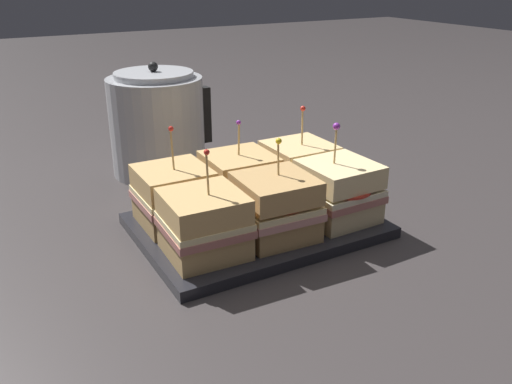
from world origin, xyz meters
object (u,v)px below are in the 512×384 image
at_px(serving_platter, 256,225).
at_px(sandwich_front_center, 277,207).
at_px(sandwich_front_right, 338,191).
at_px(sandwich_back_left, 174,196).
at_px(sandwich_front_left, 204,224).
at_px(sandwich_back_center, 241,182).
at_px(kettle_steel, 158,124).
at_px(sandwich_back_right, 299,170).

xyz_separation_m(serving_platter, sandwich_front_center, (0.00, -0.06, 0.06)).
bearing_deg(sandwich_front_right, serving_platter, 154.49).
bearing_deg(sandwich_back_left, sandwich_front_left, -90.10).
bearing_deg(serving_platter, sandwich_back_center, 87.69).
xyz_separation_m(serving_platter, sandwich_back_left, (-0.12, 0.06, 0.06)).
relative_size(sandwich_front_right, kettle_steel, 0.71).
xyz_separation_m(sandwich_front_center, sandwich_front_right, (0.12, 0.00, 0.00)).
height_order(sandwich_back_center, sandwich_back_right, sandwich_back_right).
height_order(sandwich_front_right, sandwich_back_left, sandwich_front_right).
height_order(sandwich_front_center, sandwich_back_left, sandwich_back_left).
bearing_deg(sandwich_front_left, sandwich_back_left, 89.90).
height_order(sandwich_front_right, sandwich_back_center, sandwich_front_right).
xyz_separation_m(serving_platter, sandwich_back_right, (0.12, 0.06, 0.06)).
distance_m(sandwich_front_left, sandwich_back_left, 0.12).
bearing_deg(sandwich_front_right, sandwich_back_right, 90.19).
bearing_deg(sandwich_back_left, sandwich_front_right, -26.43).
relative_size(serving_platter, sandwich_back_right, 2.28).
height_order(sandwich_front_left, sandwich_front_right, sandwich_front_right).
relative_size(sandwich_front_center, kettle_steel, 0.67).
bearing_deg(sandwich_front_center, sandwich_back_left, 134.64).
bearing_deg(serving_platter, sandwich_front_center, -87.96).
bearing_deg(serving_platter, sandwich_front_right, -25.51).
bearing_deg(sandwich_front_left, sandwich_front_center, -1.48).
height_order(serving_platter, sandwich_front_left, sandwich_front_left).
bearing_deg(sandwich_back_right, sandwich_back_left, 179.29).
relative_size(sandwich_front_right, sandwich_back_right, 0.98).
bearing_deg(sandwich_front_left, sandwich_back_right, 25.74).
bearing_deg(serving_platter, kettle_steel, 96.64).
distance_m(sandwich_back_center, kettle_steel, 0.30).
xyz_separation_m(sandwich_back_right, kettle_steel, (-0.16, 0.29, 0.04)).
height_order(sandwich_front_left, kettle_steel, kettle_steel).
bearing_deg(kettle_steel, sandwich_front_right, -68.11).
bearing_deg(kettle_steel, sandwich_back_left, -105.31).
bearing_deg(sandwich_back_center, sandwich_front_left, -136.42).
bearing_deg(sandwich_front_right, kettle_steel, 111.89).
bearing_deg(sandwich_back_left, sandwich_back_center, -1.84).
height_order(sandwich_front_left, sandwich_front_center, sandwich_front_left).
relative_size(sandwich_front_center, sandwich_back_left, 0.95).
height_order(sandwich_front_left, sandwich_back_left, sandwich_back_left).
distance_m(serving_platter, sandwich_back_center, 0.08).
relative_size(sandwich_front_right, sandwich_back_center, 1.05).
height_order(sandwich_back_left, sandwich_back_right, sandwich_back_right).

